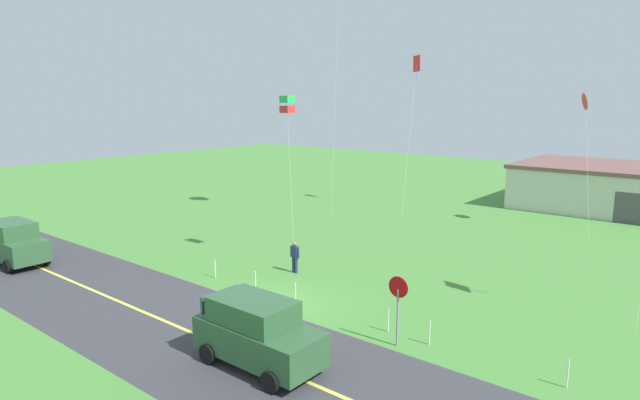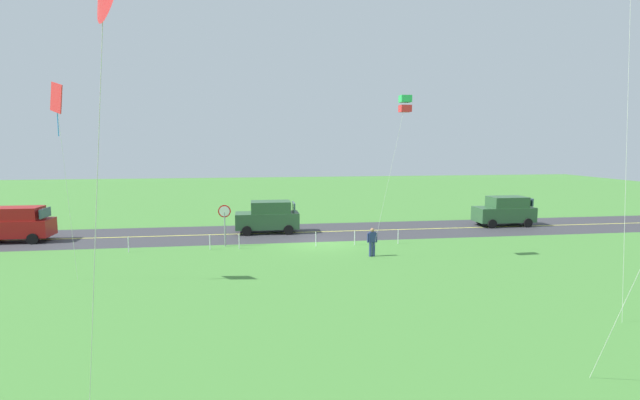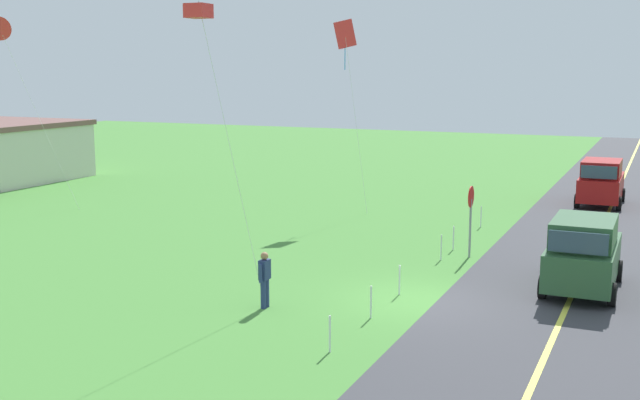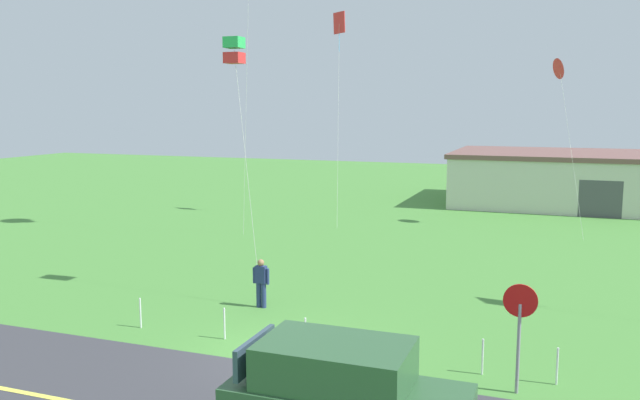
# 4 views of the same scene
# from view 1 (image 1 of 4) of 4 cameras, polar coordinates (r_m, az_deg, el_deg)

# --- Properties ---
(ground_plane) EXTENTS (120.00, 120.00, 0.10)m
(ground_plane) POSITION_cam_1_polar(r_m,az_deg,el_deg) (23.26, -4.41, -11.19)
(ground_plane) COLOR #478438
(asphalt_road) EXTENTS (120.00, 7.00, 0.00)m
(asphalt_road) POSITION_cam_1_polar(r_m,az_deg,el_deg) (20.77, -12.25, -14.03)
(asphalt_road) COLOR #38383D
(asphalt_road) RESTS_ON ground
(road_centre_stripe) EXTENTS (120.00, 0.16, 0.00)m
(road_centre_stripe) POSITION_cam_1_polar(r_m,az_deg,el_deg) (20.77, -12.25, -14.02)
(road_centre_stripe) COLOR #E5E04C
(road_centre_stripe) RESTS_ON asphalt_road
(car_suv_foreground) EXTENTS (4.40, 2.12, 2.24)m
(car_suv_foreground) POSITION_cam_1_polar(r_m,az_deg,el_deg) (18.08, -6.65, -13.71)
(car_suv_foreground) COLOR #2D5633
(car_suv_foreground) RESTS_ON ground
(car_parked_west_far) EXTENTS (4.40, 2.12, 2.24)m
(car_parked_west_far) POSITION_cam_1_polar(r_m,az_deg,el_deg) (32.79, -29.69, -3.89)
(car_parked_west_far) COLOR #2D5633
(car_parked_west_far) RESTS_ON ground
(stop_sign) EXTENTS (0.76, 0.08, 2.56)m
(stop_sign) POSITION_cam_1_polar(r_m,az_deg,el_deg) (19.22, 8.27, -10.15)
(stop_sign) COLOR gray
(stop_sign) RESTS_ON ground
(person_adult_near) EXTENTS (0.58, 0.22, 1.60)m
(person_adult_near) POSITION_cam_1_polar(r_m,az_deg,el_deg) (27.11, -2.68, -5.93)
(person_adult_near) COLOR navy
(person_adult_near) RESTS_ON ground
(kite_red_low) EXTENTS (1.67, 1.36, 8.75)m
(kite_red_low) POSITION_cam_1_polar(r_m,az_deg,el_deg) (27.71, -3.49, 10.02)
(kite_red_low) COLOR silver
(kite_red_low) RESTS_ON ground
(kite_blue_mid) EXTENTS (1.98, 3.32, 9.00)m
(kite_blue_mid) POSITION_cam_1_polar(r_m,az_deg,el_deg) (38.46, 26.31, 9.30)
(kite_blue_mid) COLOR silver
(kite_blue_mid) RESTS_ON ground
(kite_yellow_high) EXTENTS (1.54, 3.72, 11.85)m
(kite_yellow_high) POSITION_cam_1_polar(r_m,az_deg,el_deg) (42.53, 10.17, 13.70)
(kite_yellow_high) COLOR silver
(kite_yellow_high) RESTS_ON ground
(fence_post_0) EXTENTS (0.05, 0.05, 0.90)m
(fence_post_0) POSITION_cam_1_polar(r_m,az_deg,el_deg) (26.93, -11.03, -7.16)
(fence_post_0) COLOR silver
(fence_post_0) RESTS_ON ground
(fence_post_1) EXTENTS (0.05, 0.05, 0.90)m
(fence_post_1) POSITION_cam_1_polar(r_m,az_deg,el_deg) (24.94, -6.85, -8.48)
(fence_post_1) COLOR silver
(fence_post_1) RESTS_ON ground
(fence_post_2) EXTENTS (0.05, 0.05, 0.90)m
(fence_post_2) POSITION_cam_1_polar(r_m,az_deg,el_deg) (23.35, -2.61, -9.77)
(fence_post_2) COLOR silver
(fence_post_2) RESTS_ON ground
(fence_post_3) EXTENTS (0.05, 0.05, 0.90)m
(fence_post_3) POSITION_cam_1_polar(r_m,az_deg,el_deg) (20.77, 7.23, -12.52)
(fence_post_3) COLOR silver
(fence_post_3) RESTS_ON ground
(fence_post_4) EXTENTS (0.05, 0.05, 0.90)m
(fence_post_4) POSITION_cam_1_polar(r_m,az_deg,el_deg) (20.00, 11.51, -13.59)
(fence_post_4) COLOR silver
(fence_post_4) RESTS_ON ground
(fence_post_5) EXTENTS (0.05, 0.05, 0.90)m
(fence_post_5) POSITION_cam_1_polar(r_m,az_deg,el_deg) (18.59, 24.74, -16.36)
(fence_post_5) COLOR silver
(fence_post_5) RESTS_ON ground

